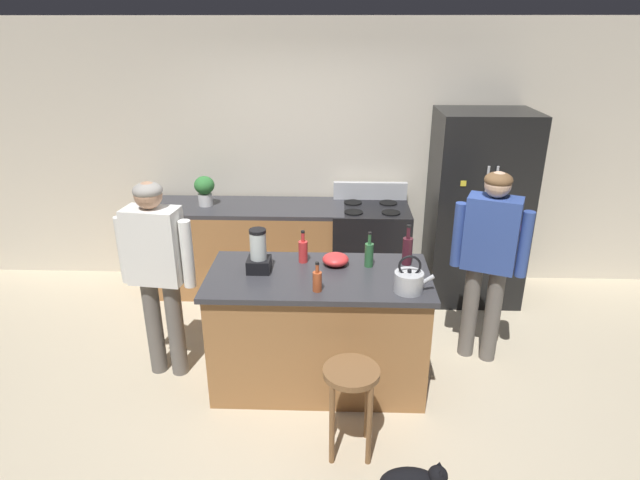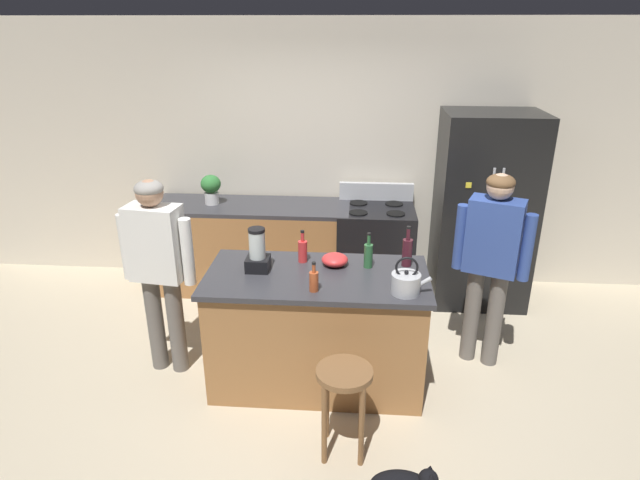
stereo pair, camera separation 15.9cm
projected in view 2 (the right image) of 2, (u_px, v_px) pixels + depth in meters
The scene contains 17 objects.
ground_plane at pixel (317, 379), 4.23m from camera, with size 14.00×14.00×0.00m, color beige.
back_wall at pixel (332, 156), 5.51m from camera, with size 8.00×0.10×2.70m, color beige.
kitchen_island at pixel (317, 329), 4.05m from camera, with size 1.64×0.81×0.93m.
back_counter_run at pixel (253, 247), 5.54m from camera, with size 2.00×0.64×0.93m.
refrigerator at pixel (484, 211), 5.15m from camera, with size 0.90×0.73×1.89m.
stove_range at pixel (375, 251), 5.42m from camera, with size 0.76×0.65×1.11m.
person_by_island_left at pixel (158, 260), 4.02m from camera, with size 0.60×0.27×1.60m.
person_by_sink_right at pixel (491, 254), 4.11m from camera, with size 0.58×0.35×1.61m.
bar_stool at pixel (344, 388), 3.35m from camera, with size 0.36×0.36×0.64m.
potted_plant at pixel (211, 187), 5.32m from camera, with size 0.20×0.20×0.30m.
blender_appliance at pixel (257, 253), 3.90m from camera, with size 0.17×0.17×0.33m.
bottle_soda at pixel (303, 250), 4.05m from camera, with size 0.07×0.07×0.26m.
bottle_wine at pixel (407, 251), 3.98m from camera, with size 0.08×0.08×0.32m.
bottle_cooking_sauce at pixel (313, 280), 3.61m from camera, with size 0.06×0.06×0.22m.
bottle_olive_oil at pixel (368, 255), 3.96m from camera, with size 0.07×0.07×0.28m.
mixing_bowl at pixel (335, 260), 4.01m from camera, with size 0.20×0.20×0.09m, color red.
tea_kettle at pixel (406, 282), 3.58m from camera, with size 0.28×0.20×0.27m.
Camera 2 is at (0.29, -3.48, 2.63)m, focal length 29.78 mm.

